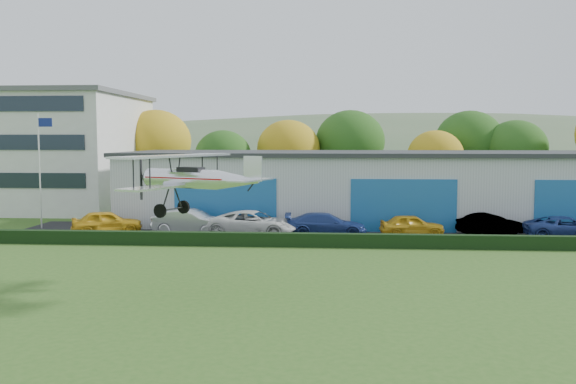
# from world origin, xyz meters

# --- Properties ---
(ground) EXTENTS (300.00, 300.00, 0.00)m
(ground) POSITION_xyz_m (0.00, 0.00, 0.00)
(ground) COLOR #315B1D
(ground) RESTS_ON ground
(apron) EXTENTS (48.00, 9.00, 0.05)m
(apron) POSITION_xyz_m (3.00, 21.00, 0.03)
(apron) COLOR black
(apron) RESTS_ON ground
(hedge) EXTENTS (46.00, 0.60, 0.80)m
(hedge) POSITION_xyz_m (3.00, 16.20, 0.40)
(hedge) COLOR black
(hedge) RESTS_ON ground
(hangar) EXTENTS (40.60, 12.60, 5.30)m
(hangar) POSITION_xyz_m (5.00, 27.98, 2.66)
(hangar) COLOR #B2B7BC
(hangar) RESTS_ON ground
(office_block) EXTENTS (20.60, 15.60, 10.40)m
(office_block) POSITION_xyz_m (-28.00, 35.00, 5.21)
(office_block) COLOR silver
(office_block) RESTS_ON ground
(flagpole) EXTENTS (1.05, 0.10, 8.00)m
(flagpole) POSITION_xyz_m (-19.88, 22.00, 4.78)
(flagpole) COLOR silver
(flagpole) RESTS_ON ground
(tree_belt) EXTENTS (75.70, 13.22, 10.12)m
(tree_belt) POSITION_xyz_m (0.85, 40.62, 5.61)
(tree_belt) COLOR #3D2614
(tree_belt) RESTS_ON ground
(distant_hills) EXTENTS (430.00, 196.00, 56.00)m
(distant_hills) POSITION_xyz_m (-4.38, 140.00, -13.05)
(distant_hills) COLOR #4C6642
(distant_hills) RESTS_ON ground
(car_0) EXTENTS (4.85, 3.37, 1.53)m
(car_0) POSITION_xyz_m (-14.50, 19.89, 0.82)
(car_0) COLOR gold
(car_0) RESTS_ON apron
(car_1) EXTENTS (5.25, 2.69, 1.65)m
(car_1) POSITION_xyz_m (-8.92, 19.96, 0.87)
(car_1) COLOR silver
(car_1) RESTS_ON apron
(car_2) EXTENTS (6.22, 3.64, 1.63)m
(car_2) POSITION_xyz_m (-4.73, 19.59, 0.86)
(car_2) COLOR silver
(car_2) RESTS_ON apron
(car_3) EXTENTS (5.28, 2.32, 1.51)m
(car_3) POSITION_xyz_m (-0.13, 19.72, 0.80)
(car_3) COLOR navy
(car_3) RESTS_ON apron
(car_4) EXTENTS (4.19, 1.97, 1.39)m
(car_4) POSITION_xyz_m (5.39, 20.41, 0.74)
(car_4) COLOR gold
(car_4) RESTS_ON apron
(car_5) EXTENTS (4.45, 2.38, 1.39)m
(car_5) POSITION_xyz_m (10.54, 21.20, 0.75)
(car_5) COLOR gray
(car_5) RESTS_ON apron
(car_6) EXTENTS (5.18, 2.58, 1.41)m
(car_6) POSITION_xyz_m (14.85, 19.79, 0.76)
(car_6) COLOR navy
(car_6) RESTS_ON apron
(biplane) EXTENTS (5.94, 6.60, 2.51)m
(biplane) POSITION_xyz_m (-5.37, 5.26, 4.74)
(biplane) COLOR silver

